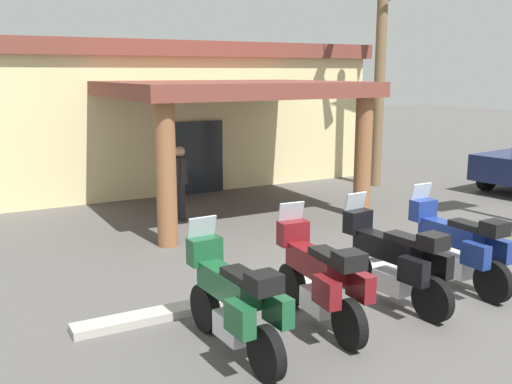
{
  "coord_description": "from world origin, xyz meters",
  "views": [
    {
      "loc": [
        -6.44,
        -7.04,
        3.5
      ],
      "look_at": [
        -1.11,
        2.65,
        1.2
      ],
      "focal_mm": 40.81,
      "sensor_mm": 36.0,
      "label": 1
    }
  ],
  "objects_px": {
    "motel_building": "(154,111)",
    "palm_tree_near_portico": "(381,24)",
    "motorcycle_black": "(394,261)",
    "motorcycle_green": "(234,302)",
    "motorcycle_blue": "(457,247)",
    "motorcycle_maroon": "(320,279)",
    "pedestrian": "(181,178)"
  },
  "relations": [
    {
      "from": "motel_building",
      "to": "motorcycle_blue",
      "type": "xyz_separation_m",
      "value": [
        0.81,
        -12.37,
        -1.51
      ]
    },
    {
      "from": "motorcycle_green",
      "to": "motorcycle_blue",
      "type": "height_order",
      "value": "same"
    },
    {
      "from": "motorcycle_black",
      "to": "pedestrian",
      "type": "height_order",
      "value": "pedestrian"
    },
    {
      "from": "motorcycle_green",
      "to": "motorcycle_black",
      "type": "distance_m",
      "value": 2.83
    },
    {
      "from": "motorcycle_black",
      "to": "palm_tree_near_portico",
      "type": "height_order",
      "value": "palm_tree_near_portico"
    },
    {
      "from": "motorcycle_green",
      "to": "motorcycle_black",
      "type": "relative_size",
      "value": 1.0
    },
    {
      "from": "palm_tree_near_portico",
      "to": "motorcycle_green",
      "type": "bearing_deg",
      "value": -138.61
    },
    {
      "from": "motel_building",
      "to": "pedestrian",
      "type": "height_order",
      "value": "motel_building"
    },
    {
      "from": "motel_building",
      "to": "pedestrian",
      "type": "relative_size",
      "value": 7.1
    },
    {
      "from": "motel_building",
      "to": "motorcycle_black",
      "type": "distance_m",
      "value": 12.55
    },
    {
      "from": "motorcycle_maroon",
      "to": "pedestrian",
      "type": "height_order",
      "value": "pedestrian"
    },
    {
      "from": "motorcycle_blue",
      "to": "palm_tree_near_portico",
      "type": "height_order",
      "value": "palm_tree_near_portico"
    },
    {
      "from": "motorcycle_black",
      "to": "pedestrian",
      "type": "bearing_deg",
      "value": 2.03
    },
    {
      "from": "motorcycle_green",
      "to": "motel_building",
      "type": "bearing_deg",
      "value": -17.89
    },
    {
      "from": "motorcycle_green",
      "to": "palm_tree_near_portico",
      "type": "height_order",
      "value": "palm_tree_near_portico"
    },
    {
      "from": "motorcycle_green",
      "to": "motorcycle_maroon",
      "type": "height_order",
      "value": "same"
    },
    {
      "from": "motorcycle_maroon",
      "to": "motorcycle_black",
      "type": "bearing_deg",
      "value": -82.56
    },
    {
      "from": "motorcycle_maroon",
      "to": "motorcycle_black",
      "type": "height_order",
      "value": "same"
    },
    {
      "from": "motel_building",
      "to": "motorcycle_green",
      "type": "xyz_separation_m",
      "value": [
        -3.42,
        -12.7,
        -1.51
      ]
    },
    {
      "from": "motel_building",
      "to": "palm_tree_near_portico",
      "type": "xyz_separation_m",
      "value": [
        5.42,
        -4.91,
        2.66
      ]
    },
    {
      "from": "motorcycle_maroon",
      "to": "motorcycle_green",
      "type": "bearing_deg",
      "value": 100.82
    },
    {
      "from": "motorcycle_maroon",
      "to": "palm_tree_near_portico",
      "type": "bearing_deg",
      "value": -40.31
    },
    {
      "from": "motorcycle_green",
      "to": "motorcycle_blue",
      "type": "relative_size",
      "value": 1.0
    },
    {
      "from": "motorcycle_black",
      "to": "motorcycle_green",
      "type": "bearing_deg",
      "value": 89.23
    },
    {
      "from": "motorcycle_black",
      "to": "motorcycle_blue",
      "type": "relative_size",
      "value": 1.0
    },
    {
      "from": "motorcycle_blue",
      "to": "motorcycle_green",
      "type": "bearing_deg",
      "value": 93.9
    },
    {
      "from": "motel_building",
      "to": "motorcycle_maroon",
      "type": "relative_size",
      "value": 5.71
    },
    {
      "from": "motorcycle_green",
      "to": "motorcycle_maroon",
      "type": "relative_size",
      "value": 1.0
    },
    {
      "from": "motel_building",
      "to": "palm_tree_near_portico",
      "type": "relative_size",
      "value": 1.89
    },
    {
      "from": "motorcycle_maroon",
      "to": "motorcycle_blue",
      "type": "bearing_deg",
      "value": -82.83
    },
    {
      "from": "motel_building",
      "to": "palm_tree_near_portico",
      "type": "bearing_deg",
      "value": -42.12
    },
    {
      "from": "motorcycle_black",
      "to": "palm_tree_near_portico",
      "type": "xyz_separation_m",
      "value": [
        6.02,
        7.53,
        4.17
      ]
    }
  ]
}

